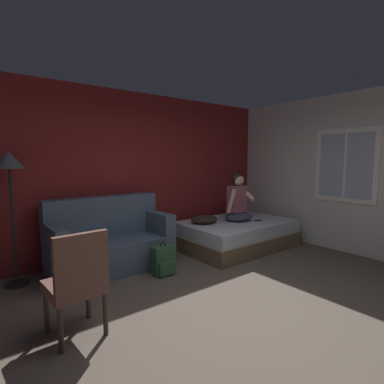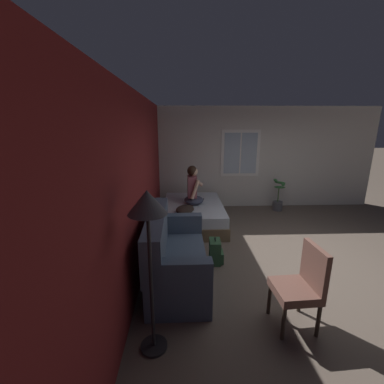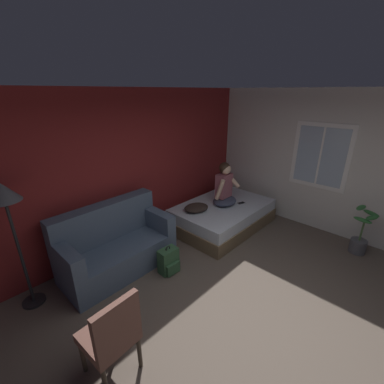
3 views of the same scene
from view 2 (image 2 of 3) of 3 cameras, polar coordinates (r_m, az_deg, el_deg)
ground_plane at (r=4.88m, az=22.45°, el=-13.87°), size 40.00×40.00×0.00m
wall_back_accent at (r=4.02m, az=-12.21°, el=1.54°), size 11.00×0.16×2.70m
wall_side_with_window at (r=7.26m, az=13.54°, el=7.39°), size 0.19×6.56×2.70m
bed at (r=5.97m, az=0.28°, el=-4.84°), size 2.03×1.37×0.48m
couch at (r=3.85m, az=-4.26°, el=-14.09°), size 1.71×0.84×1.04m
side_chair at (r=3.28m, az=23.14°, el=-18.24°), size 0.49×0.49×0.98m
person_seated at (r=5.82m, az=0.24°, el=0.82°), size 0.53×0.45×0.88m
backpack at (r=4.40m, az=5.23°, el=-13.11°), size 0.31×0.24×0.46m
throw_pillow at (r=5.29m, az=-1.57°, el=-3.87°), size 0.57×0.50×0.14m
cell_phone at (r=6.20m, az=2.28°, el=-1.66°), size 0.16×0.11×0.01m
floor_lamp at (r=2.36m, az=-9.75°, el=-5.96°), size 0.36×0.36×1.70m
potted_plant at (r=7.22m, az=18.56°, el=-1.56°), size 0.39×0.37×0.85m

